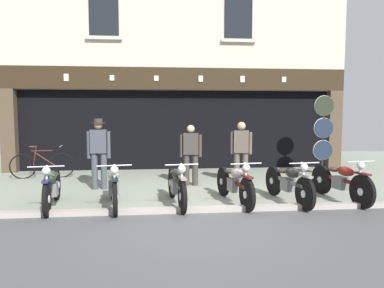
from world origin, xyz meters
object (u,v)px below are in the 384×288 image
Objects in this scene: salesman_right at (241,149)px; advert_board_near at (97,115)px; motorcycle_right at (341,181)px; tyre_sign_pole at (323,129)px; salesman_left at (99,150)px; motorcycle_center_right at (288,182)px; motorcycle_center at (235,183)px; shopkeeper_center at (191,152)px; motorcycle_far_left at (52,187)px; motorcycle_center_left at (177,184)px; motorcycle_left at (114,186)px; advert_board_far at (65,114)px; leaning_bicycle at (42,165)px.

advert_board_near reaches higher than salesman_right.
motorcycle_right is 0.82× the size of tyre_sign_pole.
tyre_sign_pole is (6.37, 1.44, 0.43)m from salesman_left.
motorcycle_center_right is 1.01× the size of motorcycle_right.
motorcycle_center is 2.27m from motorcycle_right.
shopkeeper_center reaches higher than motorcycle_center.
shopkeeper_center is 0.96× the size of salesman_right.
motorcycle_center_left reaches higher than motorcycle_far_left.
motorcycle_right is (4.70, 0.04, 0.00)m from motorcycle_left.
motorcycle_left is 1.00× the size of motorcycle_center_right.
salesman_left reaches higher than shopkeeper_center.
shopkeeper_center is (-1.84, 1.95, 0.43)m from motorcycle_center_right.
motorcycle_left is at bearing -66.26° from advert_board_far.
shopkeeper_center is at bearing -45.28° from advert_board_near.
leaning_bicycle reaches higher than motorcycle_center_left.
tyre_sign_pole is 8.10m from advert_board_far.
motorcycle_far_left is 0.97× the size of motorcycle_center_right.
salesman_left is (-4.11, 1.72, 0.53)m from motorcycle_center_right.
motorcycle_far_left is 4.74m from motorcycle_center_right.
motorcycle_center_left is at bearing -54.80° from advert_board_far.
motorcycle_center_left is 1.20× the size of salesman_right.
salesman_right is (1.81, 2.07, 0.48)m from motorcycle_center_left.
shopkeeper_center is (-0.72, 1.90, 0.43)m from motorcycle_center.
tyre_sign_pole is at bearing -133.02° from motorcycle_center_right.
salesman_right is 5.02m from advert_board_near.
motorcycle_center is 2.08m from shopkeeper_center.
motorcycle_far_left is 0.98× the size of motorcycle_center.
salesman_right is 2.99m from tyre_sign_pole.
salesman_right reaches higher than motorcycle_center.
salesman_right reaches higher than motorcycle_center_right.
salesman_right is at bearing -27.49° from advert_board_far.
leaning_bicycle is at bearing -0.18° from salesman_right.
salesman_left is 3.22m from advert_board_near.
motorcycle_left reaches higher than motorcycle_center_right.
leaning_bicycle is at bearing -77.74° from motorcycle_far_left.
advert_board_far is at bearing -75.03° from motorcycle_left.
salesman_left is at bearing -81.01° from motorcycle_left.
motorcycle_right is (5.89, -0.01, 0.01)m from motorcycle_far_left.
motorcycle_center is 2.04× the size of advert_board_far.
advert_board_far is at bearing -32.17° from shopkeeper_center.
salesman_right reaches higher than motorcycle_left.
motorcycle_center_right is at bearing 173.09° from motorcycle_center_left.
motorcycle_left is at bearing 47.86° from salesman_right.
shopkeeper_center reaches higher than motorcycle_right.
advert_board_far is (-6.81, 4.75, 1.41)m from motorcycle_right.
shopkeeper_center is at bearing 19.42° from salesman_right.
motorcycle_center is 6.70m from advert_board_far.
salesman_left is (0.64, 1.68, 0.53)m from motorcycle_far_left.
salesman_right is at bearing -169.45° from shopkeeper_center.
motorcycle_center_left is 5.47m from advert_board_near.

